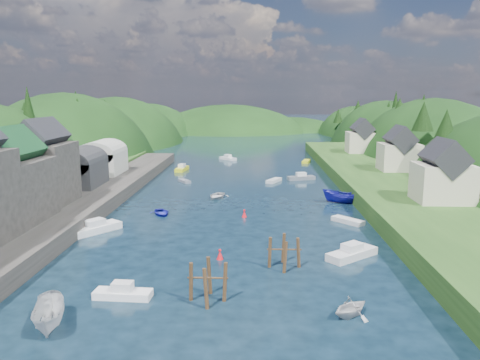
{
  "coord_description": "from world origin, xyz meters",
  "views": [
    {
      "loc": [
        2.38,
        -39.49,
        16.4
      ],
      "look_at": [
        0.0,
        28.0,
        4.0
      ],
      "focal_mm": 35.0,
      "sensor_mm": 36.0,
      "label": 1
    }
  ],
  "objects_px": {
    "piling_cluster_far": "(284,255)",
    "channel_buoy_near": "(220,255)",
    "channel_buoy_far": "(244,214)",
    "piling_cluster_near": "(208,285)"
  },
  "relations": [
    {
      "from": "channel_buoy_near",
      "to": "channel_buoy_far",
      "type": "xyz_separation_m",
      "value": [
        2.03,
        16.55,
        0.0
      ]
    },
    {
      "from": "channel_buoy_near",
      "to": "channel_buoy_far",
      "type": "distance_m",
      "value": 16.67
    },
    {
      "from": "piling_cluster_near",
      "to": "channel_buoy_near",
      "type": "relative_size",
      "value": 3.52
    },
    {
      "from": "piling_cluster_far",
      "to": "channel_buoy_far",
      "type": "distance_m",
      "value": 19.05
    },
    {
      "from": "piling_cluster_near",
      "to": "channel_buoy_near",
      "type": "height_order",
      "value": "piling_cluster_near"
    },
    {
      "from": "piling_cluster_near",
      "to": "piling_cluster_far",
      "type": "bearing_deg",
      "value": 49.56
    },
    {
      "from": "channel_buoy_far",
      "to": "piling_cluster_far",
      "type": "bearing_deg",
      "value": -76.94
    },
    {
      "from": "piling_cluster_near",
      "to": "channel_buoy_far",
      "type": "bearing_deg",
      "value": 85.12
    },
    {
      "from": "channel_buoy_far",
      "to": "channel_buoy_near",
      "type": "bearing_deg",
      "value": -96.98
    },
    {
      "from": "piling_cluster_far",
      "to": "channel_buoy_near",
      "type": "height_order",
      "value": "piling_cluster_far"
    }
  ]
}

